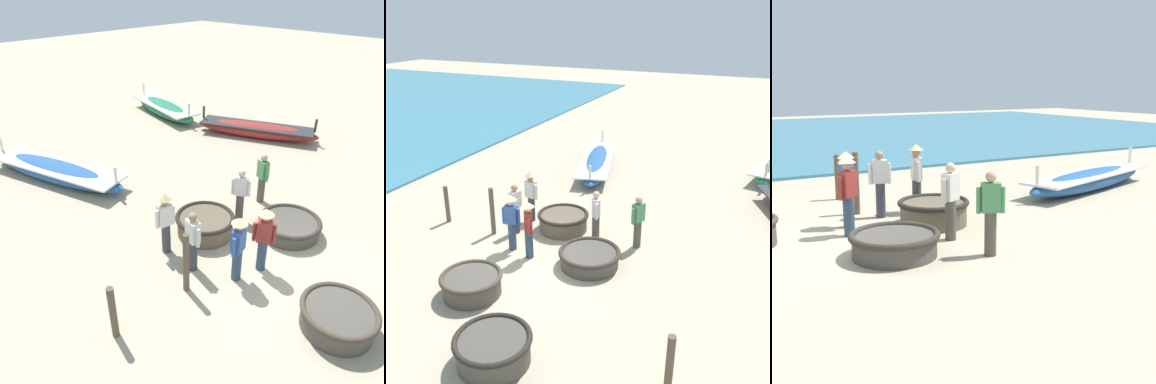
# 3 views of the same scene
# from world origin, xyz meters

# --- Properties ---
(ground_plane) EXTENTS (80.00, 80.00, 0.00)m
(ground_plane) POSITION_xyz_m (0.00, 0.00, 0.00)
(ground_plane) COLOR tan
(coracle_center) EXTENTS (1.67, 1.67, 0.46)m
(coracle_center) POSITION_xyz_m (1.39, 0.90, 0.25)
(coracle_center) COLOR #4C473F
(coracle_center) RESTS_ON ground
(coracle_front_right) EXTENTS (1.50, 1.50, 0.54)m
(coracle_front_right) POSITION_xyz_m (-0.69, -1.45, 0.29)
(coracle_front_right) COLOR #4C473F
(coracle_front_right) RESTS_ON ground
(coracle_upturned) EXTENTS (1.59, 1.59, 0.57)m
(coracle_upturned) POSITION_xyz_m (-0.18, 2.52, 0.31)
(coracle_upturned) COLOR brown
(coracle_upturned) RESTS_ON ground
(coracle_front_left) EXTENTS (1.55, 1.55, 0.61)m
(coracle_front_left) POSITION_xyz_m (1.07, -3.14, 0.33)
(coracle_front_left) COLOR #4C473F
(coracle_front_left) RESTS_ON ground
(long_boat_blue_hull) EXTENTS (2.72, 5.76, 1.02)m
(long_boat_blue_hull) POSITION_xyz_m (-1.39, 8.30, 0.30)
(long_boat_blue_hull) COLOR #285693
(long_boat_blue_hull) RESTS_ON ground
(fisherman_standing_right) EXTENTS (0.30, 0.52, 1.57)m
(fisherman_standing_right) POSITION_xyz_m (-1.42, 1.77, 0.84)
(fisherman_standing_right) COLOR #383842
(fisherman_standing_right) RESTS_ON ground
(fisherman_crouching) EXTENTS (0.36, 0.47, 1.67)m
(fisherman_crouching) POSITION_xyz_m (-0.30, 0.62, 0.96)
(fisherman_crouching) COLOR #2D425B
(fisherman_crouching) RESTS_ON ground
(fisherman_standing_left) EXTENTS (0.52, 0.36, 1.67)m
(fisherman_standing_left) POSITION_xyz_m (-0.97, 0.83, 0.96)
(fisherman_standing_left) COLOR #2D425B
(fisherman_standing_left) RESTS_ON ground
(fisherman_by_coracle) EXTENTS (0.35, 0.48, 1.57)m
(fisherman_by_coracle) POSITION_xyz_m (1.00, 2.29, 0.84)
(fisherman_by_coracle) COLOR #4C473D
(fisherman_by_coracle) RESTS_ON ground
(fisherman_with_hat) EXTENTS (0.52, 0.36, 1.67)m
(fisherman_with_hat) POSITION_xyz_m (-1.41, 2.70, 0.96)
(fisherman_with_hat) COLOR #383842
(fisherman_with_hat) RESTS_ON ground
(fisherman_hauling) EXTENTS (0.34, 0.49, 1.57)m
(fisherman_hauling) POSITION_xyz_m (2.24, 2.42, 0.84)
(fisherman_hauling) COLOR #4C473D
(fisherman_hauling) RESTS_ON ground
(mooring_post_mid_beach) EXTENTS (0.14, 0.14, 1.47)m
(mooring_post_mid_beach) POSITION_xyz_m (4.39, -2.77, 0.74)
(mooring_post_mid_beach) COLOR brown
(mooring_post_mid_beach) RESTS_ON ground
(mooring_post_shoreline) EXTENTS (0.14, 0.14, 1.50)m
(mooring_post_shoreline) POSITION_xyz_m (-2.01, 1.40, 0.75)
(mooring_post_shoreline) COLOR brown
(mooring_post_shoreline) RESTS_ON ground
(mooring_post_inland) EXTENTS (0.14, 0.14, 1.22)m
(mooring_post_inland) POSITION_xyz_m (-3.82, 1.51, 0.61)
(mooring_post_inland) COLOR brown
(mooring_post_inland) RESTS_ON ground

